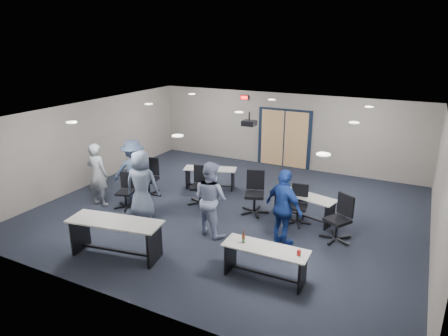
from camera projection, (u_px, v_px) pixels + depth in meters
The scene contains 25 objects.
floor at pixel (230, 210), 11.12m from camera, with size 10.00×10.00×0.00m, color #1B202C.
back_wall at pixel (285, 131), 14.51m from camera, with size 10.00×0.04×2.70m, color gray.
front_wall at pixel (117, 235), 6.89m from camera, with size 10.00×0.04×2.70m, color gray.
left_wall at pixel (91, 143), 12.85m from camera, with size 0.04×9.00×2.70m, color gray.
right_wall at pixel (440, 196), 8.55m from camera, with size 0.04×9.00×2.70m, color gray.
ceiling at pixel (231, 114), 10.28m from camera, with size 10.00×9.00×0.04m, color white.
double_door at pixel (284, 139), 14.57m from camera, with size 2.00×0.07×2.20m.
exit_sign at pixel (245, 98), 14.81m from camera, with size 0.32×0.07×0.18m.
ceiling_projector at pixel (249, 123), 10.66m from camera, with size 0.35×0.32×0.37m.
ceiling_can_lights at pixel (235, 114), 10.50m from camera, with size 6.24×5.74×0.02m, color white, non-canonical shape.
table_front_left at pixel (116, 232), 8.65m from camera, with size 2.16×1.04×0.84m.
table_front_right at pixel (265, 257), 7.84m from camera, with size 1.71×0.60×0.94m.
table_back_left at pixel (210, 175), 12.61m from camera, with size 1.72×1.03×0.66m.
table_back_right at pixel (304, 203), 10.45m from camera, with size 1.75×0.95×0.67m.
chair_back_a at pixel (148, 178), 11.97m from camera, with size 0.72×0.72×1.14m, color black, non-canonical shape.
chair_back_b at pixel (200, 186), 11.39m from camera, with size 0.69×0.69×1.09m, color black, non-canonical shape.
chair_back_c at pixel (255, 193), 10.77m from camera, with size 0.73×0.73×1.16m, color black, non-canonical shape.
chair_back_d at pixel (298, 205), 10.18m from camera, with size 0.64×0.64×1.02m, color black, non-canonical shape.
chair_loose_left at pixel (125, 191), 11.14m from camera, with size 0.62×0.62×0.98m, color black, non-canonical shape.
chair_loose_right at pixel (338, 219), 9.33m from camera, with size 0.70×0.70×1.11m, color black, non-canonical shape.
person_gray at pixel (97, 175), 11.21m from camera, with size 0.67×0.44×1.83m, color gray.
person_plaid at pixel (142, 184), 10.46m from camera, with size 0.89×0.58×1.83m, color slate.
person_lightblue at pixel (211, 199), 9.54m from camera, with size 0.89×0.69×1.83m, color #949EC4.
person_navy at pixel (284, 208), 9.02m from camera, with size 1.07×0.45×1.83m, color navy.
person_back at pixel (134, 171), 11.51m from camera, with size 1.18×0.68×1.83m, color #3B4B6A.
Camera 1 is at (4.46, -9.17, 4.60)m, focal length 32.00 mm.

